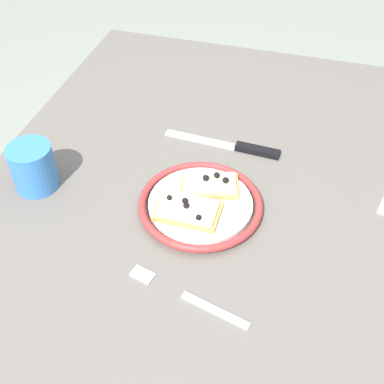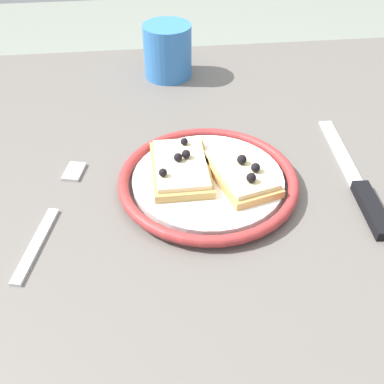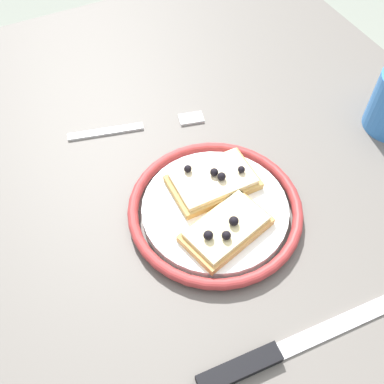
{
  "view_description": "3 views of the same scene",
  "coord_description": "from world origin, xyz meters",
  "px_view_note": "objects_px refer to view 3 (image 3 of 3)",
  "views": [
    {
      "loc": [
        -0.62,
        -0.15,
        1.36
      ],
      "look_at": [
        -0.01,
        0.03,
        0.75
      ],
      "focal_mm": 46.32,
      "sensor_mm": 36.0,
      "label": 1
    },
    {
      "loc": [
        -0.1,
        -0.43,
        1.09
      ],
      "look_at": [
        -0.05,
        -0.02,
        0.74
      ],
      "focal_mm": 43.4,
      "sensor_mm": 36.0,
      "label": 2
    },
    {
      "loc": [
        0.24,
        -0.16,
        1.2
      ],
      "look_at": [
        -0.06,
        -0.02,
        0.76
      ],
      "focal_mm": 41.8,
      "sensor_mm": 36.0,
      "label": 3
    }
  ],
  "objects_px": {
    "pizza_slice_near": "(213,181)",
    "knife": "(268,356)",
    "plate": "(215,209)",
    "dining_table": "(220,265)",
    "pizza_slice_far": "(227,228)",
    "fork": "(138,127)"
  },
  "relations": [
    {
      "from": "pizza_slice_near",
      "to": "knife",
      "type": "relative_size",
      "value": 0.46
    },
    {
      "from": "plate",
      "to": "knife",
      "type": "relative_size",
      "value": 0.91
    },
    {
      "from": "dining_table",
      "to": "pizza_slice_near",
      "type": "relative_size",
      "value": 10.28
    },
    {
      "from": "pizza_slice_near",
      "to": "knife",
      "type": "height_order",
      "value": "pizza_slice_near"
    },
    {
      "from": "pizza_slice_near",
      "to": "pizza_slice_far",
      "type": "relative_size",
      "value": 0.94
    },
    {
      "from": "plate",
      "to": "pizza_slice_near",
      "type": "distance_m",
      "value": 0.04
    },
    {
      "from": "plate",
      "to": "fork",
      "type": "distance_m",
      "value": 0.19
    },
    {
      "from": "plate",
      "to": "pizza_slice_near",
      "type": "xyz_separation_m",
      "value": [
        -0.03,
        0.01,
        0.01
      ]
    },
    {
      "from": "dining_table",
      "to": "fork",
      "type": "xyz_separation_m",
      "value": [
        -0.22,
        -0.02,
        0.08
      ]
    },
    {
      "from": "pizza_slice_near",
      "to": "fork",
      "type": "distance_m",
      "value": 0.16
    },
    {
      "from": "dining_table",
      "to": "pizza_slice_near",
      "type": "height_order",
      "value": "pizza_slice_near"
    },
    {
      "from": "plate",
      "to": "pizza_slice_far",
      "type": "bearing_deg",
      "value": -7.52
    },
    {
      "from": "plate",
      "to": "fork",
      "type": "relative_size",
      "value": 1.1
    },
    {
      "from": "plate",
      "to": "fork",
      "type": "xyz_separation_m",
      "value": [
        -0.19,
        -0.03,
        -0.01
      ]
    },
    {
      "from": "pizza_slice_far",
      "to": "knife",
      "type": "bearing_deg",
      "value": -11.77
    },
    {
      "from": "dining_table",
      "to": "fork",
      "type": "bearing_deg",
      "value": -173.69
    },
    {
      "from": "plate",
      "to": "pizza_slice_near",
      "type": "height_order",
      "value": "pizza_slice_near"
    },
    {
      "from": "knife",
      "to": "plate",
      "type": "bearing_deg",
      "value": 169.12
    },
    {
      "from": "dining_table",
      "to": "plate",
      "type": "bearing_deg",
      "value": 170.06
    },
    {
      "from": "dining_table",
      "to": "knife",
      "type": "height_order",
      "value": "knife"
    },
    {
      "from": "plate",
      "to": "pizza_slice_far",
      "type": "relative_size",
      "value": 1.88
    },
    {
      "from": "pizza_slice_near",
      "to": "knife",
      "type": "distance_m",
      "value": 0.22
    }
  ]
}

